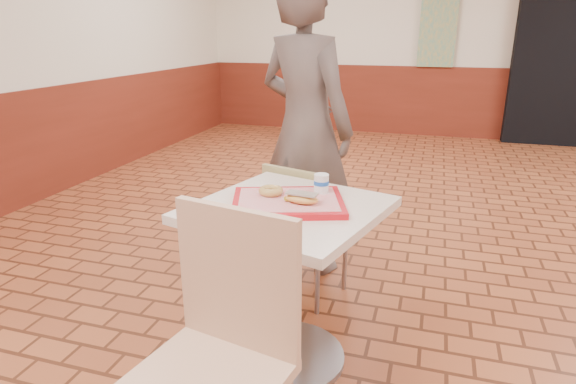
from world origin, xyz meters
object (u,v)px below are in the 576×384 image
(chair_main_back, at_px, (302,227))
(chair_main_front, at_px, (218,347))
(paper_cup, at_px, (321,183))
(customer, at_px, (305,128))
(long_john_donut, at_px, (301,198))
(main_table, at_px, (288,259))
(serving_tray, at_px, (288,202))
(ring_donut, at_px, (271,191))

(chair_main_back, bearing_deg, chair_main_front, 110.07)
(paper_cup, bearing_deg, customer, 109.37)
(chair_main_back, relative_size, long_john_donut, 5.17)
(main_table, xyz_separation_m, long_john_donut, (0.07, -0.04, 0.31))
(serving_tray, relative_size, paper_cup, 5.62)
(chair_main_front, xyz_separation_m, chair_main_back, (-0.06, 1.24, -0.09))
(ring_donut, relative_size, paper_cup, 1.29)
(chair_main_back, bearing_deg, customer, -59.35)
(ring_donut, relative_size, long_john_donut, 0.68)
(chair_main_front, distance_m, ring_donut, 0.78)
(customer, bearing_deg, paper_cup, 132.81)
(main_table, distance_m, customer, 1.10)
(main_table, relative_size, customer, 0.43)
(chair_main_front, bearing_deg, long_john_donut, 93.12)
(chair_main_front, relative_size, ring_donut, 9.09)
(ring_donut, distance_m, long_john_donut, 0.17)
(chair_main_back, distance_m, customer, 0.66)
(serving_tray, xyz_separation_m, paper_cup, (0.12, 0.13, 0.06))
(customer, bearing_deg, chair_main_front, 119.26)
(long_john_donut, xyz_separation_m, paper_cup, (0.05, 0.16, 0.02))
(main_table, height_order, chair_main_front, chair_main_front)
(customer, height_order, paper_cup, customer)
(chair_main_front, bearing_deg, customer, 106.95)
(chair_main_front, xyz_separation_m, paper_cup, (0.14, 0.81, 0.31))
(chair_main_front, relative_size, serving_tray, 2.08)
(long_john_donut, bearing_deg, paper_cup, 73.47)
(serving_tray, bearing_deg, long_john_donut, -27.47)
(main_table, xyz_separation_m, chair_main_front, (-0.02, -0.68, 0.02))
(main_table, relative_size, serving_tray, 1.68)
(long_john_donut, bearing_deg, serving_tray, 152.53)
(serving_tray, bearing_deg, customer, 100.97)
(chair_main_front, bearing_deg, main_table, 99.16)
(long_john_donut, relative_size, paper_cup, 1.88)
(chair_main_front, bearing_deg, serving_tray, 99.16)
(main_table, distance_m, serving_tray, 0.27)
(main_table, bearing_deg, chair_main_front, -91.98)
(chair_main_back, distance_m, long_john_donut, 0.72)
(main_table, relative_size, chair_main_front, 0.81)
(chair_main_front, relative_size, paper_cup, 11.72)
(long_john_donut, bearing_deg, chair_main_front, -98.01)
(serving_tray, xyz_separation_m, ring_donut, (-0.09, 0.03, 0.03))
(main_table, bearing_deg, customer, 100.97)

